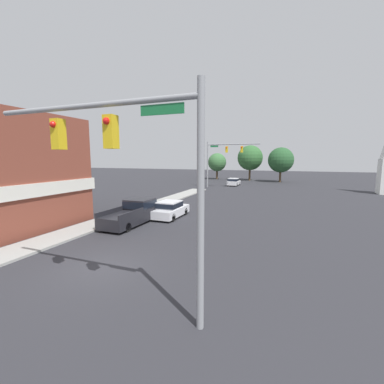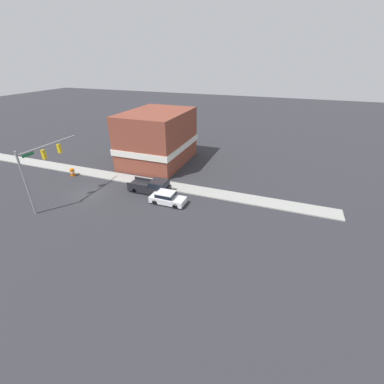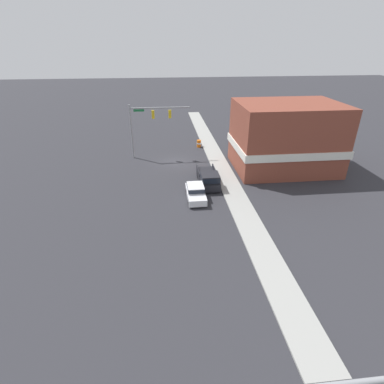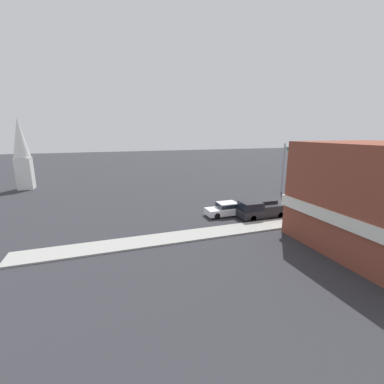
% 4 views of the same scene
% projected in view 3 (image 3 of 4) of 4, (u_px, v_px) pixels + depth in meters
% --- Properties ---
extents(ground_plane, '(200.00, 200.00, 0.00)m').
position_uv_depth(ground_plane, '(176.00, 162.00, 40.55)').
color(ground_plane, '#2D2D33').
extents(sidewalk_curb, '(2.40, 60.00, 0.14)m').
position_uv_depth(sidewalk_curb, '(217.00, 160.00, 41.06)').
color(sidewalk_curb, '#9E9E99').
rests_on(sidewalk_curb, ground).
extents(near_signal_assembly, '(7.99, 0.49, 7.33)m').
position_uv_depth(near_signal_assembly, '(149.00, 119.00, 39.91)').
color(near_signal_assembly, gray).
rests_on(near_signal_assembly, ground).
extents(car_lead, '(1.82, 4.26, 1.45)m').
position_uv_depth(car_lead, '(196.00, 192.00, 31.05)').
color(car_lead, black).
rests_on(car_lead, ground).
extents(pickup_truck_parked, '(2.05, 5.34, 1.83)m').
position_uv_depth(pickup_truck_parked, '(209.00, 178.00, 33.71)').
color(pickup_truck_parked, black).
rests_on(pickup_truck_parked, ground).
extents(construction_barrel, '(0.65, 0.65, 1.10)m').
position_uv_depth(construction_barrel, '(199.00, 144.00, 45.98)').
color(construction_barrel, orange).
rests_on(construction_barrel, ground).
extents(corner_brick_building, '(12.60, 9.24, 8.18)m').
position_uv_depth(corner_brick_building, '(286.00, 138.00, 37.10)').
color(corner_brick_building, brown).
rests_on(corner_brick_building, ground).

